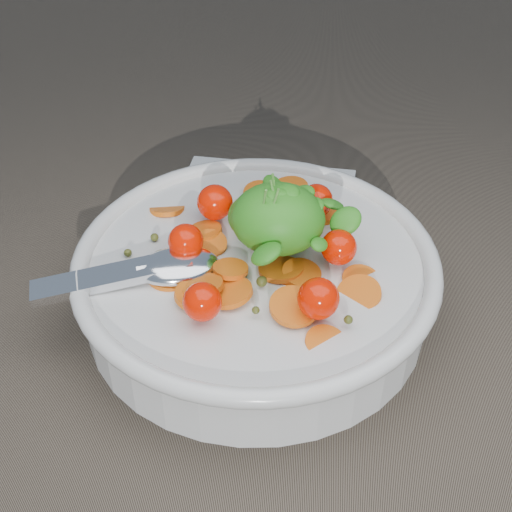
{
  "coord_description": "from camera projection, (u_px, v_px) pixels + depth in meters",
  "views": [
    {
      "loc": [
        0.02,
        -0.43,
        0.42
      ],
      "look_at": [
        -0.02,
        0.01,
        0.06
      ],
      "focal_mm": 50.0,
      "sensor_mm": 36.0,
      "label": 1
    }
  ],
  "objects": [
    {
      "name": "bowl",
      "position": [
        256.0,
        278.0,
        0.58
      ],
      "size": [
        0.32,
        0.3,
        0.13
      ],
      "color": "silver",
      "rests_on": "ground"
    },
    {
      "name": "ground",
      "position": [
        278.0,
        316.0,
        0.6
      ],
      "size": [
        6.0,
        6.0,
        0.0
      ],
      "primitive_type": "plane",
      "color": "brown",
      "rests_on": "ground"
    },
    {
      "name": "napkin",
      "position": [
        263.0,
        207.0,
        0.71
      ],
      "size": [
        0.19,
        0.17,
        0.01
      ],
      "primitive_type": "cube",
      "rotation": [
        0.0,
        0.0,
        -0.08
      ],
      "color": "white",
      "rests_on": "ground"
    }
  ]
}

